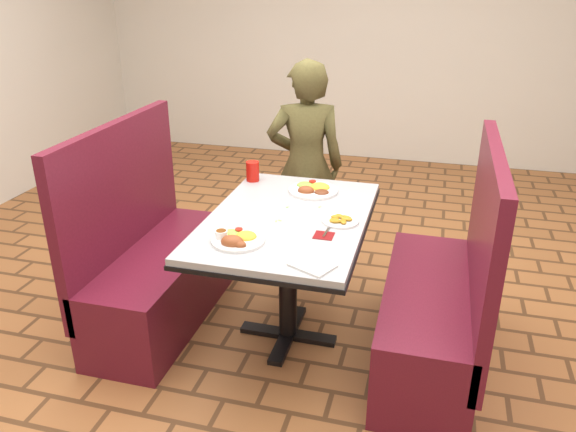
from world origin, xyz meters
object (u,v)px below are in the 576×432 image
object	(u,v)px
near_dinner_plate	(237,237)
plantain_plate	(340,220)
booth_bench_right	(438,307)
red_tumbler	(253,171)
diner_person	(305,166)
dining_table	(288,233)
booth_bench_left	(156,268)
far_dinner_plate	(313,187)

from	to	relation	value
near_dinner_plate	plantain_plate	world-z (taller)	near_dinner_plate
booth_bench_right	red_tumbler	distance (m)	1.33
diner_person	plantain_plate	bearing A→B (deg)	98.34
dining_table	near_dinner_plate	world-z (taller)	near_dinner_plate
dining_table	diner_person	xyz separation A→B (m)	(-0.13, 0.93, 0.06)
booth_bench_left	near_dinner_plate	world-z (taller)	booth_bench_left
near_dinner_plate	booth_bench_right	bearing A→B (deg)	20.56
dining_table	diner_person	distance (m)	0.94
dining_table	red_tumbler	size ratio (longest dim) A/B	10.24
near_dinner_plate	dining_table	bearing A→B (deg)	66.92
booth_bench_left	plantain_plate	bearing A→B (deg)	-0.38
diner_person	plantain_plate	world-z (taller)	diner_person
booth_bench_right	near_dinner_plate	distance (m)	1.11
booth_bench_right	plantain_plate	bearing A→B (deg)	-179.22
dining_table	red_tumbler	distance (m)	0.60
booth_bench_left	red_tumbler	world-z (taller)	booth_bench_left
dining_table	diner_person	world-z (taller)	diner_person
diner_person	booth_bench_left	bearing A→B (deg)	39.24
dining_table	diner_person	size ratio (longest dim) A/B	0.85
plantain_plate	booth_bench_left	bearing A→B (deg)	179.62
booth_bench_left	booth_bench_right	xyz separation A→B (m)	(1.60, 0.00, 0.00)
booth_bench_left	far_dinner_plate	xyz separation A→B (m)	(0.85, 0.38, 0.45)
booth_bench_left	booth_bench_right	bearing A→B (deg)	0.00
booth_bench_left	near_dinner_plate	distance (m)	0.86
booth_bench_left	red_tumbler	bearing A→B (deg)	45.80
booth_bench_left	plantain_plate	xyz separation A→B (m)	(1.07, -0.01, 0.43)
dining_table	red_tumbler	xyz separation A→B (m)	(-0.35, 0.47, 0.16)
dining_table	booth_bench_left	xyz separation A→B (m)	(-0.80, 0.00, -0.32)
diner_person	red_tumbler	size ratio (longest dim) A/B	12.00
diner_person	far_dinner_plate	distance (m)	0.58
red_tumbler	dining_table	bearing A→B (deg)	-53.38
diner_person	near_dinner_plate	xyz separation A→B (m)	(-0.02, -1.29, 0.07)
booth_bench_right	plantain_plate	size ratio (longest dim) A/B	6.51
diner_person	booth_bench_right	bearing A→B (deg)	119.90
near_dinner_plate	plantain_plate	distance (m)	0.55
booth_bench_left	booth_bench_right	size ratio (longest dim) A/B	1.00
booth_bench_right	plantain_plate	distance (m)	0.68
booth_bench_left	near_dinner_plate	size ratio (longest dim) A/B	4.78
dining_table	plantain_plate	size ratio (longest dim) A/B	6.58
booth_bench_left	diner_person	distance (m)	1.21
far_dinner_plate	red_tumbler	bearing A→B (deg)	167.65
booth_bench_left	booth_bench_right	distance (m)	1.60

